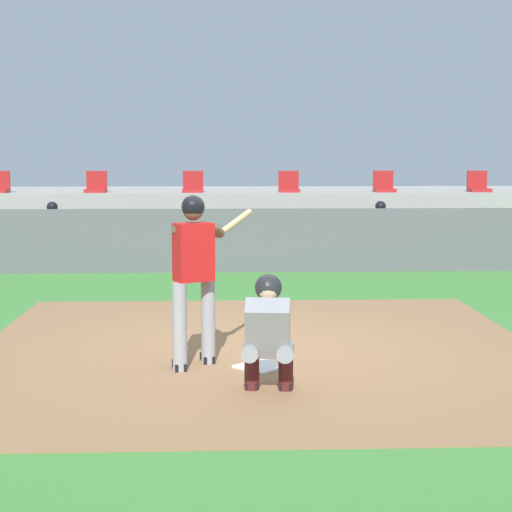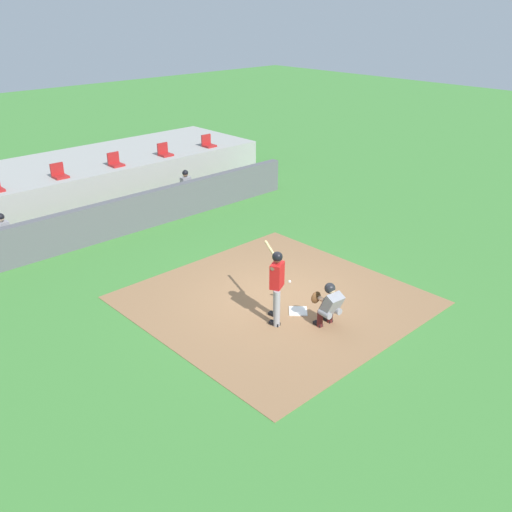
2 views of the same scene
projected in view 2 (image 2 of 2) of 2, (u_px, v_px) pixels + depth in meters
ground_plane at (275, 300)px, 14.15m from camera, size 80.00×80.00×0.00m
dirt_infield at (275, 300)px, 14.15m from camera, size 6.40×6.40×0.01m
home_plate at (298, 311)px, 13.61m from camera, size 0.62×0.62×0.02m
batter_at_plate at (277, 282)px, 12.81m from camera, size 0.88×1.26×1.80m
catcher_crouched at (328, 303)px, 12.77m from camera, size 0.51×1.68×1.13m
dugout_wall at (134, 213)px, 18.21m from camera, size 13.00×0.30×1.20m
dugout_bench at (120, 216)px, 19.03m from camera, size 11.80×0.44×0.45m
dugout_player_0 at (5, 235)px, 16.35m from camera, size 0.49×0.70×1.30m
dugout_player_1 at (188, 187)px, 20.48m from camera, size 0.49×0.70×1.30m
stands_platform at (71, 181)px, 21.08m from camera, size 15.00×4.40×1.40m
stadium_seat_2 at (59, 174)px, 19.05m from camera, size 0.46×0.46×0.48m
stadium_seat_3 at (115, 162)px, 20.40m from camera, size 0.46×0.46×0.48m
stadium_seat_4 at (164, 152)px, 21.75m from camera, size 0.46×0.46×0.48m
stadium_seat_5 at (208, 143)px, 23.09m from camera, size 0.46×0.46×0.48m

